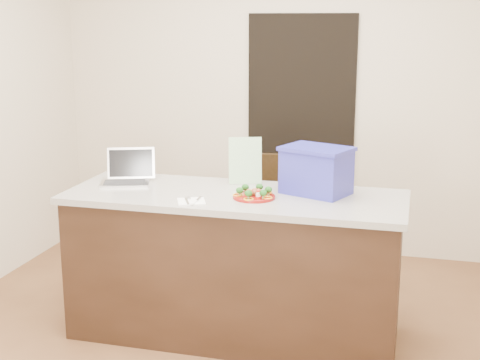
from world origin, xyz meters
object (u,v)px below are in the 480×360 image
(yogurt_bottle, at_px, (258,197))
(blue_box, at_px, (316,170))
(napkin, at_px, (191,201))
(laptop, at_px, (128,173))
(chair, at_px, (273,212))
(island, at_px, (235,265))
(plate, at_px, (254,196))

(yogurt_bottle, distance_m, blue_box, 0.41)
(napkin, relative_size, laptop, 0.43)
(chair, bearing_deg, island, -101.02)
(island, distance_m, plate, 0.49)
(laptop, height_order, blue_box, blue_box)
(laptop, xyz_separation_m, chair, (0.79, 0.81, -0.43))
(napkin, bearing_deg, plate, 27.91)
(island, xyz_separation_m, plate, (0.14, -0.07, 0.47))
(plate, relative_size, laptop, 0.70)
(blue_box, bearing_deg, chair, 140.15)
(plate, xyz_separation_m, laptop, (-0.88, 0.18, 0.05))
(napkin, xyz_separation_m, yogurt_bottle, (0.37, 0.12, 0.02))
(napkin, relative_size, chair, 0.16)
(island, relative_size, chair, 2.12)
(island, relative_size, laptop, 5.70)
(blue_box, distance_m, chair, 1.03)
(napkin, relative_size, blue_box, 0.33)
(yogurt_bottle, bearing_deg, chair, 97.30)
(yogurt_bottle, relative_size, chair, 0.07)
(plate, xyz_separation_m, blue_box, (0.34, 0.20, 0.14))
(napkin, height_order, chair, chair)
(yogurt_bottle, bearing_deg, napkin, -162.36)
(blue_box, bearing_deg, laptop, -157.33)
(napkin, relative_size, yogurt_bottle, 2.43)
(laptop, bearing_deg, chair, 25.78)
(yogurt_bottle, relative_size, laptop, 0.18)
(blue_box, height_order, chair, blue_box)
(plate, distance_m, chair, 1.06)
(plate, distance_m, yogurt_bottle, 0.07)
(laptop, bearing_deg, plate, -31.30)
(napkin, height_order, yogurt_bottle, yogurt_bottle)
(napkin, bearing_deg, yogurt_bottle, 17.64)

